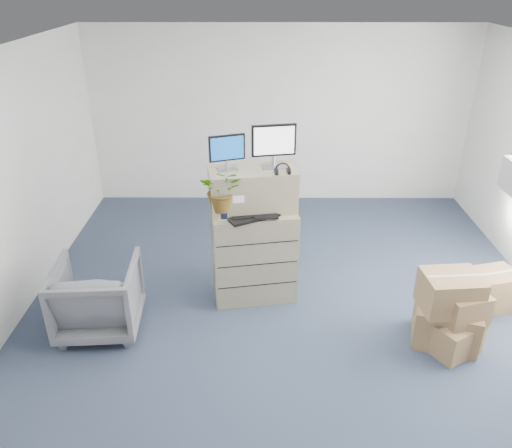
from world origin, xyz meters
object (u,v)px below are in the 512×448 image
object	(u,v)px
filing_cabinet_lower	(253,253)
potted_plant	(223,195)
keyboard	(253,216)
monitor_right	(274,144)
monitor_left	(227,151)
water_bottle	(258,196)
office_chair	(98,294)

from	to	relation	value
filing_cabinet_lower	potted_plant	bearing A→B (deg)	-162.98
keyboard	potted_plant	world-z (taller)	potted_plant
monitor_right	monitor_left	bearing A→B (deg)	179.86
water_bottle	potted_plant	distance (m)	0.48
filing_cabinet_lower	water_bottle	world-z (taller)	water_bottle
office_chair	monitor_left	bearing A→B (deg)	-157.41
filing_cabinet_lower	monitor_left	bearing A→B (deg)	164.21
water_bottle	office_chair	size ratio (longest dim) A/B	0.31
filing_cabinet_lower	water_bottle	xyz separation A→B (m)	(0.06, 0.10, 0.68)
filing_cabinet_lower	monitor_left	distance (m)	1.27
filing_cabinet_lower	water_bottle	distance (m)	0.69
filing_cabinet_lower	office_chair	xyz separation A→B (m)	(-1.64, -0.65, -0.11)
potted_plant	keyboard	bearing A→B (deg)	-1.22
monitor_left	water_bottle	world-z (taller)	monitor_left
filing_cabinet_lower	monitor_left	xyz separation A→B (m)	(-0.28, 0.03, 1.24)
potted_plant	office_chair	world-z (taller)	potted_plant
water_bottle	filing_cabinet_lower	bearing A→B (deg)	-119.56
filing_cabinet_lower	keyboard	distance (m)	0.59
keyboard	water_bottle	bearing A→B (deg)	49.62
potted_plant	office_chair	xyz separation A→B (m)	(-1.32, -0.49, -0.93)
water_bottle	potted_plant	size ratio (longest dim) A/B	0.51
water_bottle	keyboard	bearing A→B (deg)	-102.06
monitor_left	monitor_right	size ratio (longest dim) A/B	0.81
monitor_right	office_chair	world-z (taller)	monitor_right
filing_cabinet_lower	office_chair	world-z (taller)	filing_cabinet_lower
monitor_left	potted_plant	world-z (taller)	monitor_left
monitor_left	office_chair	world-z (taller)	monitor_left
monitor_right	keyboard	xyz separation A→B (m)	(-0.22, -0.29, -0.72)
monitor_left	potted_plant	size ratio (longest dim) A/B	0.73
water_bottle	monitor_left	bearing A→B (deg)	-167.76
filing_cabinet_lower	monitor_right	world-z (taller)	monitor_right
monitor_left	office_chair	bearing A→B (deg)	-172.89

